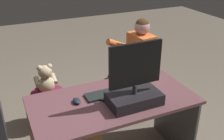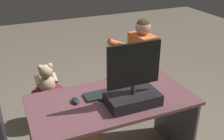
{
  "view_description": "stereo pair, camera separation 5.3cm",
  "coord_description": "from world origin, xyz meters",
  "px_view_note": "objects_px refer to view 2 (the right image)",
  "views": [
    {
      "loc": [
        0.82,
        2.21,
        1.93
      ],
      "look_at": [
        -0.19,
        -0.01,
        0.77
      ],
      "focal_mm": 43.42,
      "sensor_mm": 36.0,
      "label": 1
    },
    {
      "loc": [
        0.77,
        2.23,
        1.93
      ],
      "look_at": [
        -0.19,
        -0.01,
        0.77
      ],
      "focal_mm": 43.42,
      "sensor_mm": 36.0,
      "label": 2
    }
  ],
  "objects_px": {
    "office_chair_teddy": "(50,106)",
    "teddy_bear": "(46,79)",
    "tv_remote": "(101,99)",
    "cup": "(145,77)",
    "monitor": "(133,89)",
    "keyboard": "(108,93)",
    "visitor_chair": "(140,92)",
    "computer_mouse": "(75,100)",
    "person": "(135,61)"
  },
  "relations": [
    {
      "from": "teddy_bear",
      "to": "person",
      "type": "distance_m",
      "value": 1.02
    },
    {
      "from": "teddy_bear",
      "to": "visitor_chair",
      "type": "distance_m",
      "value": 1.15
    },
    {
      "from": "computer_mouse",
      "to": "tv_remote",
      "type": "xyz_separation_m",
      "value": [
        -0.21,
        0.05,
        -0.01
      ]
    },
    {
      "from": "cup",
      "to": "tv_remote",
      "type": "height_order",
      "value": "cup"
    },
    {
      "from": "monitor",
      "to": "office_chair_teddy",
      "type": "bearing_deg",
      "value": -62.64
    },
    {
      "from": "keyboard",
      "to": "teddy_bear",
      "type": "distance_m",
      "value": 0.9
    },
    {
      "from": "computer_mouse",
      "to": "cup",
      "type": "bearing_deg",
      "value": -172.89
    },
    {
      "from": "keyboard",
      "to": "cup",
      "type": "distance_m",
      "value": 0.42
    },
    {
      "from": "cup",
      "to": "person",
      "type": "xyz_separation_m",
      "value": [
        -0.2,
        -0.59,
        -0.11
      ]
    },
    {
      "from": "monitor",
      "to": "visitor_chair",
      "type": "height_order",
      "value": "monitor"
    },
    {
      "from": "tv_remote",
      "to": "person",
      "type": "xyz_separation_m",
      "value": [
        -0.7,
        -0.73,
        -0.07
      ]
    },
    {
      "from": "monitor",
      "to": "tv_remote",
      "type": "distance_m",
      "value": 0.29
    },
    {
      "from": "person",
      "to": "computer_mouse",
      "type": "bearing_deg",
      "value": 36.79
    },
    {
      "from": "computer_mouse",
      "to": "office_chair_teddy",
      "type": "height_order",
      "value": "computer_mouse"
    },
    {
      "from": "keyboard",
      "to": "visitor_chair",
      "type": "xyz_separation_m",
      "value": [
        -0.7,
        -0.66,
        -0.49
      ]
    },
    {
      "from": "teddy_bear",
      "to": "visitor_chair",
      "type": "height_order",
      "value": "teddy_bear"
    },
    {
      "from": "cup",
      "to": "teddy_bear",
      "type": "height_order",
      "value": "cup"
    },
    {
      "from": "monitor",
      "to": "keyboard",
      "type": "xyz_separation_m",
      "value": [
        0.13,
        -0.22,
        -0.13
      ]
    },
    {
      "from": "office_chair_teddy",
      "to": "person",
      "type": "bearing_deg",
      "value": 173.4
    },
    {
      "from": "computer_mouse",
      "to": "tv_remote",
      "type": "relative_size",
      "value": 0.64
    },
    {
      "from": "office_chair_teddy",
      "to": "teddy_bear",
      "type": "relative_size",
      "value": 1.36
    },
    {
      "from": "office_chair_teddy",
      "to": "teddy_bear",
      "type": "distance_m",
      "value": 0.33
    },
    {
      "from": "tv_remote",
      "to": "teddy_bear",
      "type": "relative_size",
      "value": 0.45
    },
    {
      "from": "cup",
      "to": "visitor_chair",
      "type": "distance_m",
      "value": 0.84
    },
    {
      "from": "tv_remote",
      "to": "teddy_bear",
      "type": "xyz_separation_m",
      "value": [
        0.31,
        -0.86,
        -0.16
      ]
    },
    {
      "from": "monitor",
      "to": "keyboard",
      "type": "bearing_deg",
      "value": -60.13
    },
    {
      "from": "person",
      "to": "office_chair_teddy",
      "type": "bearing_deg",
      "value": -6.6
    },
    {
      "from": "keyboard",
      "to": "cup",
      "type": "xyz_separation_m",
      "value": [
        -0.41,
        -0.07,
        0.04
      ]
    },
    {
      "from": "tv_remote",
      "to": "teddy_bear",
      "type": "bearing_deg",
      "value": -102.18
    },
    {
      "from": "keyboard",
      "to": "person",
      "type": "bearing_deg",
      "value": -132.84
    },
    {
      "from": "office_chair_teddy",
      "to": "visitor_chair",
      "type": "bearing_deg",
      "value": 173.4
    },
    {
      "from": "visitor_chair",
      "to": "keyboard",
      "type": "bearing_deg",
      "value": 43.18
    },
    {
      "from": "visitor_chair",
      "to": "computer_mouse",
      "type": "bearing_deg",
      "value": 34.08
    },
    {
      "from": "computer_mouse",
      "to": "monitor",
      "type": "bearing_deg",
      "value": 153.77
    },
    {
      "from": "teddy_bear",
      "to": "tv_remote",
      "type": "bearing_deg",
      "value": 109.72
    },
    {
      "from": "computer_mouse",
      "to": "visitor_chair",
      "type": "bearing_deg",
      "value": -145.92
    },
    {
      "from": "office_chair_teddy",
      "to": "teddy_bear",
      "type": "xyz_separation_m",
      "value": [
        0.0,
        -0.01,
        0.33
      ]
    },
    {
      "from": "computer_mouse",
      "to": "visitor_chair",
      "type": "relative_size",
      "value": 0.21
    },
    {
      "from": "keyboard",
      "to": "computer_mouse",
      "type": "bearing_deg",
      "value": 3.04
    },
    {
      "from": "monitor",
      "to": "person",
      "type": "distance_m",
      "value": 1.03
    },
    {
      "from": "computer_mouse",
      "to": "person",
      "type": "relative_size",
      "value": 0.08
    },
    {
      "from": "cup",
      "to": "tv_remote",
      "type": "xyz_separation_m",
      "value": [
        0.5,
        0.14,
        -0.04
      ]
    },
    {
      "from": "computer_mouse",
      "to": "cup",
      "type": "distance_m",
      "value": 0.71
    },
    {
      "from": "computer_mouse",
      "to": "visitor_chair",
      "type": "height_order",
      "value": "computer_mouse"
    },
    {
      "from": "visitor_chair",
      "to": "person",
      "type": "relative_size",
      "value": 0.39
    },
    {
      "from": "cup",
      "to": "monitor",
      "type": "bearing_deg",
      "value": 46.09
    },
    {
      "from": "monitor",
      "to": "office_chair_teddy",
      "type": "distance_m",
      "value": 1.29
    },
    {
      "from": "cup",
      "to": "teddy_bear",
      "type": "relative_size",
      "value": 0.31
    },
    {
      "from": "monitor",
      "to": "visitor_chair",
      "type": "bearing_deg",
      "value": -122.99
    },
    {
      "from": "cup",
      "to": "person",
      "type": "height_order",
      "value": "person"
    }
  ]
}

